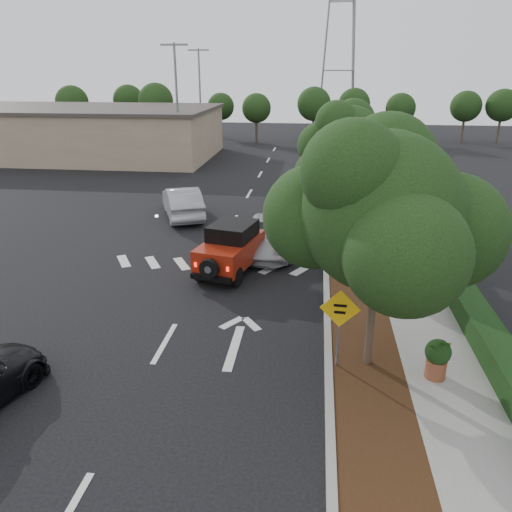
# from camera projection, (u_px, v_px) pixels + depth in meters

# --- Properties ---
(ground) EXTENTS (120.00, 120.00, 0.00)m
(ground) POSITION_uv_depth(u_px,v_px,m) (165.00, 343.00, 14.16)
(ground) COLOR black
(ground) RESTS_ON ground
(curb) EXTENTS (0.20, 70.00, 0.15)m
(curb) POSITION_uv_depth(u_px,v_px,m) (325.00, 223.00, 24.75)
(curb) COLOR #9E9B93
(curb) RESTS_ON ground
(planting_strip) EXTENTS (1.80, 70.00, 0.12)m
(planting_strip) POSITION_uv_depth(u_px,v_px,m) (345.00, 224.00, 24.64)
(planting_strip) COLOR black
(planting_strip) RESTS_ON ground
(sidewalk) EXTENTS (2.00, 70.00, 0.12)m
(sidewalk) POSITION_uv_depth(u_px,v_px,m) (384.00, 226.00, 24.43)
(sidewalk) COLOR gray
(sidewalk) RESTS_ON ground
(hedge) EXTENTS (0.80, 70.00, 0.80)m
(hedge) POSITION_uv_depth(u_px,v_px,m) (414.00, 220.00, 24.15)
(hedge) COLOR black
(hedge) RESTS_ON ground
(commercial_building) EXTENTS (22.00, 12.00, 4.00)m
(commercial_building) POSITION_uv_depth(u_px,v_px,m) (84.00, 133.00, 43.10)
(commercial_building) COLOR gray
(commercial_building) RESTS_ON ground
(transmission_tower) EXTENTS (7.00, 4.00, 28.00)m
(transmission_tower) POSITION_uv_depth(u_px,v_px,m) (335.00, 134.00, 58.03)
(transmission_tower) COLOR slate
(transmission_tower) RESTS_ON ground
(street_tree_near) EXTENTS (3.80, 3.80, 5.92)m
(street_tree_near) POSITION_uv_depth(u_px,v_px,m) (367.00, 366.00, 13.06)
(street_tree_near) COLOR black
(street_tree_near) RESTS_ON ground
(street_tree_mid) EXTENTS (3.20, 3.20, 5.32)m
(street_tree_mid) POSITION_uv_depth(u_px,v_px,m) (351.00, 267.00, 19.56)
(street_tree_mid) COLOR black
(street_tree_mid) RESTS_ON ground
(street_tree_far) EXTENTS (3.40, 3.40, 5.62)m
(street_tree_far) POSITION_uv_depth(u_px,v_px,m) (344.00, 220.00, 25.59)
(street_tree_far) COLOR black
(street_tree_far) RESTS_ON ground
(light_pole_a) EXTENTS (2.00, 0.22, 9.00)m
(light_pole_a) POSITION_uv_depth(u_px,v_px,m) (181.00, 167.00, 39.02)
(light_pole_a) COLOR slate
(light_pole_a) RESTS_ON ground
(light_pole_b) EXTENTS (2.00, 0.22, 9.00)m
(light_pole_b) POSITION_uv_depth(u_px,v_px,m) (202.00, 145.00, 50.27)
(light_pole_b) COLOR slate
(light_pole_b) RESTS_ON ground
(red_jeep) EXTENTS (2.34, 3.82, 1.87)m
(red_jeep) POSITION_uv_depth(u_px,v_px,m) (232.00, 247.00, 18.86)
(red_jeep) COLOR black
(red_jeep) RESTS_ON ground
(silver_suv_ahead) EXTENTS (2.74, 5.21, 1.40)m
(silver_suv_ahead) POSITION_uv_depth(u_px,v_px,m) (270.00, 235.00, 21.01)
(silver_suv_ahead) COLOR #B3B6BB
(silver_suv_ahead) RESTS_ON ground
(silver_sedan_oncoming) EXTENTS (3.35, 5.03, 1.57)m
(silver_sedan_oncoming) POSITION_uv_depth(u_px,v_px,m) (182.00, 202.00, 25.82)
(silver_sedan_oncoming) COLOR #A1A3A9
(silver_sedan_oncoming) RESTS_ON ground
(parked_suv) EXTENTS (4.34, 2.87, 1.37)m
(parked_suv) POSITION_uv_depth(u_px,v_px,m) (156.00, 159.00, 38.41)
(parked_suv) COLOR #B3B6BC
(parked_suv) RESTS_ON ground
(speed_hump_sign) EXTENTS (1.00, 0.10, 2.14)m
(speed_hump_sign) POSITION_uv_depth(u_px,v_px,m) (339.00, 318.00, 12.41)
(speed_hump_sign) COLOR slate
(speed_hump_sign) RESTS_ON ground
(terracotta_planter) EXTENTS (0.63, 0.63, 1.10)m
(terracotta_planter) POSITION_uv_depth(u_px,v_px,m) (438.00, 355.00, 12.18)
(terracotta_planter) COLOR brown
(terracotta_planter) RESTS_ON ground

